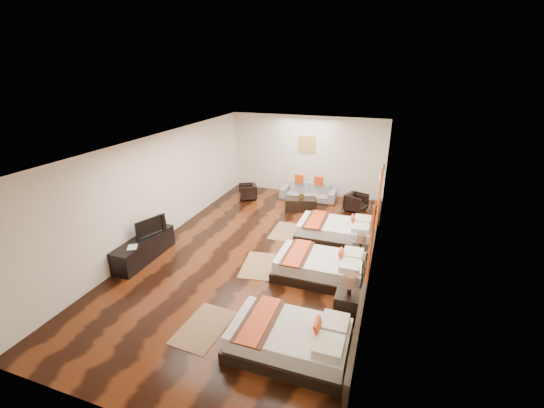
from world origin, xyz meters
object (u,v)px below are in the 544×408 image
at_px(nightstand_b, 360,254).
at_px(armchair_right, 356,202).
at_px(sofa, 308,192).
at_px(tv, 149,226).
at_px(bed_mid, 321,266).
at_px(figurine, 159,221).
at_px(bed_far, 336,231).
at_px(table_plant, 302,194).
at_px(nightstand_a, 348,303).
at_px(coffee_table, 301,204).
at_px(armchair_left, 248,192).
at_px(bed_near, 291,339).
at_px(tv_console, 144,248).
at_px(book, 127,248).

relative_size(nightstand_b, armchair_right, 1.25).
bearing_deg(sofa, armchair_right, -18.74).
bearing_deg(tv, bed_mid, -64.54).
distance_m(figurine, sofa, 5.40).
xyz_separation_m(bed_far, figurine, (-4.20, -1.86, 0.46)).
bearing_deg(armchair_right, table_plant, 126.34).
bearing_deg(bed_mid, nightstand_a, -57.75).
bearing_deg(coffee_table, nightstand_b, -52.14).
height_order(nightstand_b, armchair_right, nightstand_b).
bearing_deg(armchair_left, tv, -38.87).
height_order(bed_near, nightstand_a, nightstand_a).
xyz_separation_m(figurine, table_plant, (2.80, 3.60, -0.18)).
distance_m(figurine, table_plant, 4.57).
distance_m(bed_far, tv_console, 4.90).
bearing_deg(table_plant, bed_mid, -69.07).
bearing_deg(tv_console, book, -90.00).
relative_size(tv, table_plant, 2.88).
bearing_deg(nightstand_a, bed_near, -122.81).
xyz_separation_m(bed_far, nightstand_b, (0.75, -1.09, 0.02)).
distance_m(tv, coffee_table, 4.90).
relative_size(bed_near, tv, 2.45).
xyz_separation_m(bed_near, tv, (-4.14, 1.94, 0.52)).
bearing_deg(nightstand_a, armchair_left, 128.93).
xyz_separation_m(bed_far, armchair_left, (-3.44, 2.09, 0.01)).
bearing_deg(tv_console, coffee_table, 56.95).
relative_size(nightstand_b, armchair_left, 1.33).
relative_size(nightstand_b, book, 2.84).
relative_size(bed_mid, book, 7.08).
bearing_deg(bed_near, bed_far, 90.00).
bearing_deg(nightstand_a, book, 179.65).
distance_m(nightstand_b, book, 5.33).
relative_size(bed_near, nightstand_a, 2.12).
height_order(book, armchair_right, book).
height_order(figurine, sofa, figurine).
distance_m(nightstand_b, tv, 5.07).
bearing_deg(bed_mid, bed_near, -90.00).
bearing_deg(tv_console, tv, 76.97).
xyz_separation_m(nightstand_a, coffee_table, (-2.18, 4.81, -0.13)).
distance_m(nightstand_a, table_plant, 5.31).
bearing_deg(nightstand_a, bed_mid, 122.25).
distance_m(bed_far, tv, 4.78).
distance_m(bed_mid, bed_far, 1.91).
height_order(tv, figurine, tv).
xyz_separation_m(nightstand_a, tv_console, (-4.95, 0.56, -0.05)).
relative_size(figurine, sofa, 0.18).
xyz_separation_m(bed_near, coffee_table, (-1.43, 5.98, -0.06)).
bearing_deg(book, nightstand_a, -0.35).
bearing_deg(coffee_table, sofa, 90.00).
bearing_deg(armchair_right, nightstand_a, -154.84).
bearing_deg(tv, armchair_right, -24.36).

